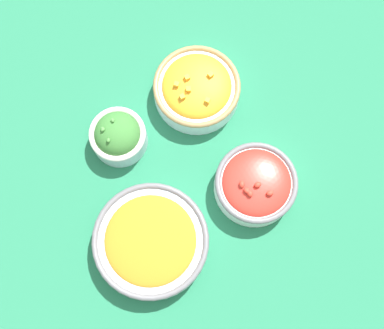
% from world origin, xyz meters
% --- Properties ---
extents(ground_plane, '(3.00, 3.00, 0.00)m').
position_xyz_m(ground_plane, '(0.00, 0.00, 0.00)').
color(ground_plane, '#23704C').
extents(bowl_cherry_tomatoes, '(0.17, 0.17, 0.08)m').
position_xyz_m(bowl_cherry_tomatoes, '(0.03, 0.13, 0.04)').
color(bowl_cherry_tomatoes, white).
rests_on(bowl_cherry_tomatoes, ground_plane).
extents(bowl_broccoli, '(0.12, 0.12, 0.09)m').
position_xyz_m(bowl_broccoli, '(-0.04, -0.16, 0.04)').
color(bowl_broccoli, '#B2C1CC').
rests_on(bowl_broccoli, ground_plane).
extents(bowl_carrots, '(0.23, 0.23, 0.06)m').
position_xyz_m(bowl_carrots, '(0.17, -0.06, 0.04)').
color(bowl_carrots, '#B2C1CC').
rests_on(bowl_carrots, ground_plane).
extents(bowl_squash, '(0.18, 0.18, 0.08)m').
position_xyz_m(bowl_squash, '(-0.16, -0.01, 0.04)').
color(bowl_squash, silver).
rests_on(bowl_squash, ground_plane).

